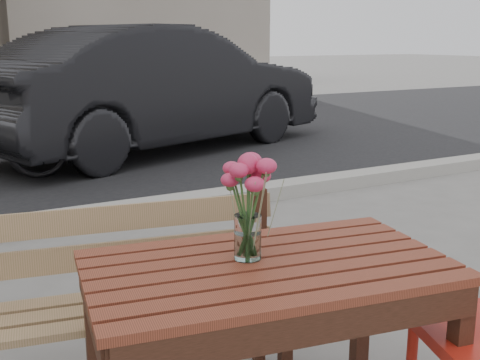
# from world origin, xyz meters

# --- Properties ---
(main_table) EXTENTS (1.22, 0.83, 0.70)m
(main_table) POSITION_xyz_m (0.21, 0.11, 0.58)
(main_table) COLOR #5A2817
(main_table) RESTS_ON ground
(main_bench) EXTENTS (1.34, 0.61, 0.80)m
(main_bench) POSITION_xyz_m (-0.08, 0.69, 0.49)
(main_bench) COLOR olive
(main_bench) RESTS_ON ground
(main_vase) EXTENTS (0.18, 0.18, 0.34)m
(main_vase) POSITION_xyz_m (0.17, 0.17, 0.91)
(main_vase) COLOR white
(main_vase) RESTS_ON main_table
(parked_car) EXTENTS (4.93, 3.07, 1.53)m
(parked_car) POSITION_xyz_m (2.03, 5.70, 0.77)
(parked_car) COLOR black
(parked_car) RESTS_ON ground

